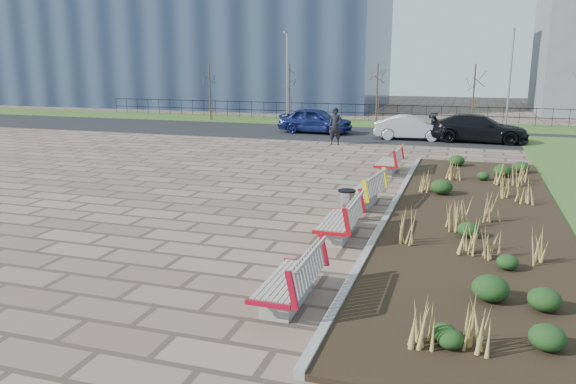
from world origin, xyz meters
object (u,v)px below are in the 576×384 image
(bench_c, at_px, (362,190))
(pedestrian, at_px, (335,126))
(bench_a, at_px, (287,277))
(lamp_west, at_px, (287,79))
(car_black, at_px, (478,128))
(bench_b, at_px, (338,218))
(litter_bin, at_px, (346,206))
(bench_d, at_px, (388,160))
(car_silver, at_px, (411,128))
(car_blue, at_px, (315,120))
(lamp_east, at_px, (510,81))

(bench_c, bearing_deg, pedestrian, 113.52)
(bench_a, bearing_deg, lamp_west, 107.88)
(car_black, bearing_deg, bench_b, 170.67)
(litter_bin, bearing_deg, bench_a, -88.86)
(bench_d, xyz_separation_m, lamp_west, (-9.00, 15.15, 2.54))
(bench_c, height_order, litter_bin, bench_c)
(pedestrian, bearing_deg, car_black, 14.90)
(car_silver, bearing_deg, lamp_west, 55.57)
(bench_a, relative_size, bench_d, 1.00)
(car_blue, bearing_deg, bench_d, -147.59)
(bench_b, bearing_deg, lamp_west, 109.80)
(litter_bin, relative_size, pedestrian, 0.45)
(bench_a, bearing_deg, car_silver, 90.18)
(bench_b, relative_size, lamp_east, 0.35)
(lamp_west, bearing_deg, pedestrian, -57.59)
(bench_a, bearing_deg, lamp_east, 79.63)
(car_silver, bearing_deg, pedestrian, 127.39)
(pedestrian, xyz_separation_m, car_silver, (3.54, 3.04, -0.28))
(bench_c, distance_m, litter_bin, 1.73)
(bench_b, distance_m, lamp_west, 25.45)
(litter_bin, height_order, car_silver, car_silver)
(bench_c, bearing_deg, car_black, 84.18)
(car_blue, xyz_separation_m, lamp_east, (10.85, 4.25, 2.27))
(pedestrian, height_order, car_blue, pedestrian)
(lamp_west, distance_m, lamp_east, 14.00)
(pedestrian, xyz_separation_m, lamp_west, (-5.34, 8.41, 2.08))
(bench_c, relative_size, litter_bin, 2.47)
(bench_b, relative_size, pedestrian, 1.10)
(car_blue, bearing_deg, bench_a, -161.80)
(car_black, relative_size, lamp_west, 0.84)
(bench_c, xyz_separation_m, lamp_east, (5.00, 20.45, 2.54))
(bench_b, relative_size, car_blue, 0.48)
(bench_c, xyz_separation_m, pedestrian, (-3.66, 12.03, 0.46))
(bench_d, height_order, car_blue, car_blue)
(bench_c, relative_size, car_black, 0.42)
(lamp_west, bearing_deg, litter_bin, -68.15)
(pedestrian, bearing_deg, car_silver, 31.20)
(bench_c, bearing_deg, car_blue, 116.46)
(bench_b, bearing_deg, car_silver, 89.36)
(bench_b, height_order, car_silver, car_silver)
(litter_bin, bearing_deg, bench_d, 89.11)
(car_silver, relative_size, car_black, 0.78)
(litter_bin, relative_size, car_silver, 0.22)
(bench_a, relative_size, car_black, 0.42)
(car_black, distance_m, lamp_west, 13.61)
(bench_b, xyz_separation_m, car_silver, (-0.12, 18.29, 0.17))
(car_blue, bearing_deg, car_black, -92.01)
(pedestrian, bearing_deg, bench_b, -85.94)
(pedestrian, relative_size, lamp_east, 0.32)
(pedestrian, distance_m, car_blue, 4.71)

